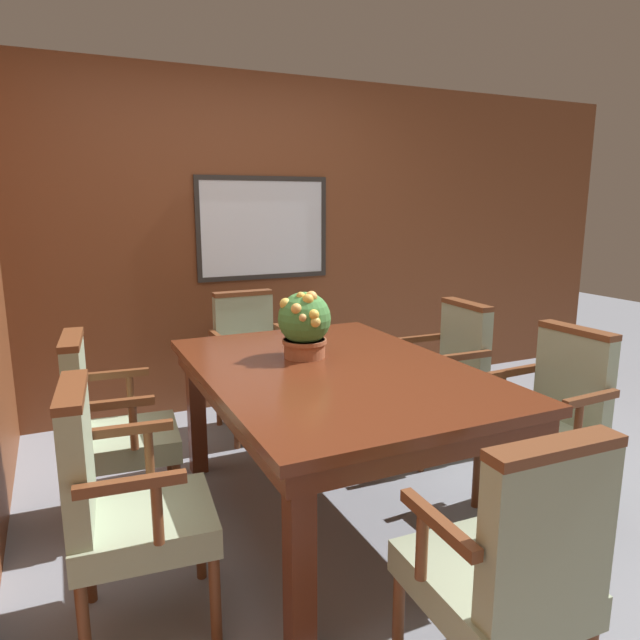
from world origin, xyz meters
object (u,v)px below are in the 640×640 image
Objects in this scene: chair_head_far at (250,357)px; chair_head_near at (510,565)px; dining_table at (333,386)px; chair_right_near at (552,416)px; chair_left_near at (121,500)px; chair_right_far at (446,373)px; chair_left_far at (108,423)px; potted_plant at (304,323)px.

chair_head_far and chair_head_near have the same top height.
dining_table is 1.09m from chair_right_near.
dining_table is at bearing -115.24° from chair_right_near.
chair_left_near is at bearing -160.03° from dining_table.
chair_head_far is (-0.98, 0.86, 0.00)m from chair_right_far.
chair_head_near is at bearing -125.81° from chair_left_near.
chair_left_near is (-0.02, -0.78, 0.00)m from chair_left_far.
chair_left_far is 1.00× the size of chair_left_near.
chair_right_far is at bearing 22.13° from dining_table.
potted_plant is at bearing -87.35° from chair_head_near.
chair_right_far reaches higher than dining_table.
chair_right_near is 1.95m from chair_head_far.
chair_left_near is 1.00× the size of chair_head_near.
chair_head_far is (-1.01, 1.67, 0.00)m from chair_right_near.
chair_left_near is (-1.02, -0.37, -0.17)m from dining_table.
dining_table is at bearing -107.18° from chair_left_far.
chair_head_near is (-1.00, -1.63, 0.00)m from chair_right_far.
dining_table is at bearing -77.08° from potted_plant.
chair_head_far is 2.75× the size of potted_plant.
chair_left_near is at bearing -67.20° from chair_right_far.
chair_right_near is 1.31m from chair_head_near.
chair_right_near is 0.81m from chair_right_far.
chair_right_far is 1.13m from potted_plant.
chair_head_far is 2.48m from chair_head_near.
chair_head_far is 1.91m from chair_left_near.
dining_table is 1.84× the size of chair_head_far.
chair_head_far is 1.00× the size of chair_left_far.
chair_left_far is (-1.99, 0.83, 0.00)m from chair_right_near.
chair_left_far is at bearing 168.78° from potted_plant.
chair_right_far is 2.13m from chair_left_near.
potted_plant is (-1.02, -0.17, 0.44)m from chair_right_far.
chair_left_near is at bearing -176.38° from chair_left_far.
chair_left_far is (-0.98, -0.84, 0.00)m from chair_head_far.
chair_right_far is 1.00× the size of chair_left_near.
chair_right_far is at bearing -41.28° from chair_head_far.
chair_right_near reaches higher than dining_table.
chair_head_far is at bearing -26.36° from chair_left_near.
potted_plant reaches higher than dining_table.
chair_left_near is 1.31m from chair_head_near.
chair_head_far is at bearing -129.32° from chair_right_far.
chair_head_far is 1.00× the size of chair_head_near.
chair_left_far is 1.00× the size of chair_head_near.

